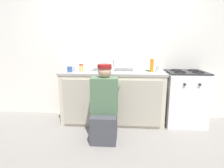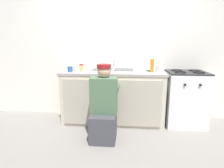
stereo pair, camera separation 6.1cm
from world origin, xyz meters
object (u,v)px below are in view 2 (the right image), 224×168
at_px(sink_double_basin, 113,70).
at_px(condiment_jar, 82,68).
at_px(cell_phone, 148,70).
at_px(plumber_person, 104,109).
at_px(soap_bottle_orange, 152,65).
at_px(coffee_mug, 70,69).
at_px(stove_range, 185,98).
at_px(water_glass, 158,69).

relative_size(sink_double_basin, condiment_jar, 6.25).
relative_size(condiment_jar, cell_phone, 0.91).
xyz_separation_m(plumber_person, soap_bottle_orange, (0.74, 0.65, 0.57)).
bearing_deg(soap_bottle_orange, coffee_mug, -175.13).
bearing_deg(cell_phone, coffee_mug, -168.16).
height_order(soap_bottle_orange, cell_phone, soap_bottle_orange).
xyz_separation_m(condiment_jar, coffee_mug, (-0.18, -0.06, -0.02)).
relative_size(sink_double_basin, coffee_mug, 6.35).
xyz_separation_m(stove_range, soap_bottle_orange, (-0.59, -0.02, 0.56)).
xyz_separation_m(stove_range, cell_phone, (-0.65, 0.14, 0.46)).
distance_m(sink_double_basin, condiment_jar, 0.55).
bearing_deg(condiment_jar, soap_bottle_orange, 2.84).
height_order(stove_range, cell_phone, stove_range).
bearing_deg(cell_phone, soap_bottle_orange, -71.55).
bearing_deg(plumber_person, water_glass, 39.59).
distance_m(plumber_person, water_glass, 1.20).
height_order(stove_range, plumber_person, plumber_person).
height_order(stove_range, soap_bottle_orange, soap_bottle_orange).
bearing_deg(soap_bottle_orange, water_glass, 23.55).
xyz_separation_m(stove_range, condiment_jar, (-1.79, -0.08, 0.52)).
relative_size(plumber_person, cell_phone, 7.89).
bearing_deg(coffee_mug, plumber_person, -39.49).
height_order(sink_double_basin, coffee_mug, sink_double_basin).
bearing_deg(plumber_person, sink_double_basin, 83.63).
xyz_separation_m(plumber_person, water_glass, (0.84, 0.69, 0.51)).
xyz_separation_m(condiment_jar, cell_phone, (1.15, 0.22, -0.06)).
bearing_deg(condiment_jar, coffee_mug, -162.39).
distance_m(condiment_jar, water_glass, 1.31).
bearing_deg(coffee_mug, water_glass, 6.21).
height_order(plumber_person, condiment_jar, plumber_person).
height_order(condiment_jar, water_glass, condiment_jar).
xyz_separation_m(sink_double_basin, water_glass, (0.76, 0.02, 0.03)).
distance_m(soap_bottle_orange, coffee_mug, 1.39).
height_order(water_glass, cell_phone, water_glass).
bearing_deg(coffee_mug, sink_double_basin, 11.08).
height_order(coffee_mug, cell_phone, coffee_mug).
distance_m(soap_bottle_orange, cell_phone, 0.20).
relative_size(stove_range, plumber_person, 0.85).
xyz_separation_m(plumber_person, condiment_jar, (-0.46, 0.59, 0.52)).
bearing_deg(plumber_person, coffee_mug, 140.51).
distance_m(water_glass, cell_phone, 0.20).
height_order(soap_bottle_orange, water_glass, soap_bottle_orange).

